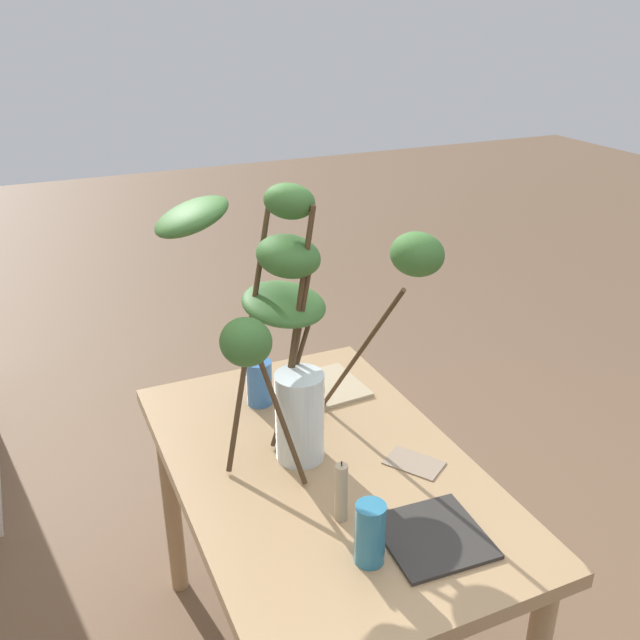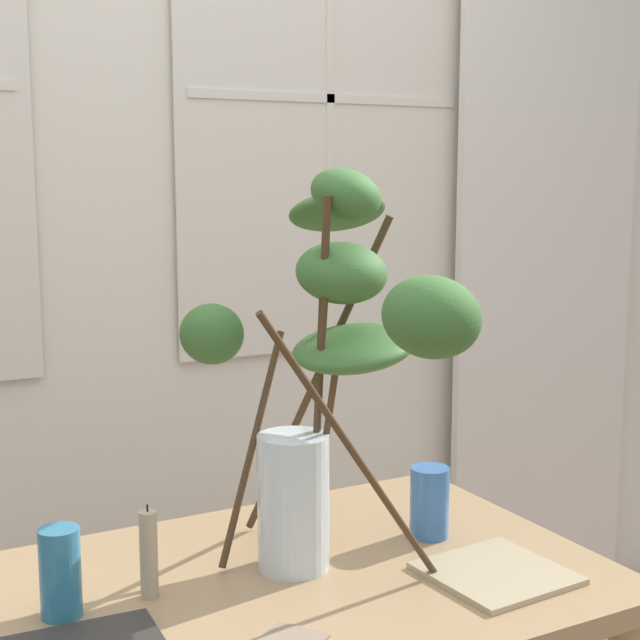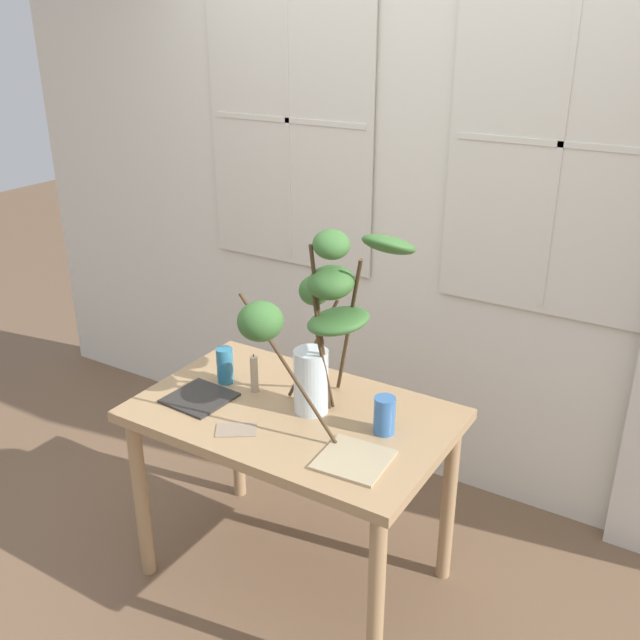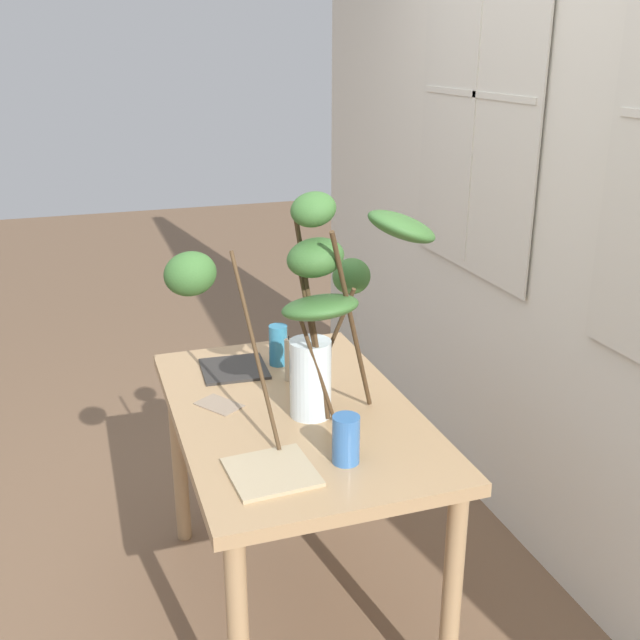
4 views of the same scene
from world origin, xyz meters
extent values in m
plane|color=brown|center=(0.00, 0.00, 0.00)|extent=(14.00, 14.00, 0.00)
cube|color=silver|center=(0.00, 1.01, 1.48)|extent=(4.72, 0.12, 2.95)
cube|color=white|center=(-0.63, 0.94, 1.68)|extent=(0.83, 0.01, 1.33)
cube|color=silver|center=(-0.63, 0.93, 1.68)|extent=(0.90, 0.01, 1.40)
cube|color=silver|center=(-0.63, 0.93, 1.68)|extent=(0.02, 0.01, 1.33)
cube|color=silver|center=(-0.63, 0.93, 1.68)|extent=(0.83, 0.01, 0.02)
cube|color=white|center=(0.63, 0.94, 1.68)|extent=(0.83, 0.01, 1.33)
cube|color=silver|center=(0.63, 0.93, 1.68)|extent=(0.90, 0.01, 1.40)
cube|color=silver|center=(0.63, 0.93, 1.68)|extent=(0.02, 0.01, 1.33)
cube|color=silver|center=(0.63, 0.93, 1.68)|extent=(0.83, 0.01, 0.02)
cube|color=tan|center=(0.00, 0.00, 0.75)|extent=(1.17, 0.74, 0.04)
cylinder|color=tan|center=(-0.52, -0.31, 0.37)|extent=(0.06, 0.06, 0.73)
cylinder|color=tan|center=(0.52, -0.31, 0.37)|extent=(0.06, 0.06, 0.73)
cylinder|color=tan|center=(-0.52, 0.31, 0.37)|extent=(0.06, 0.06, 0.73)
cylinder|color=tan|center=(0.52, 0.31, 0.37)|extent=(0.06, 0.06, 0.73)
cylinder|color=silver|center=(0.06, 0.04, 0.90)|extent=(0.13, 0.13, 0.25)
cylinder|color=silver|center=(0.06, 0.04, 0.82)|extent=(0.12, 0.12, 0.08)
cylinder|color=#47331E|center=(0.08, -0.14, 1.03)|extent=(0.36, 0.06, 0.50)
ellipsoid|color=#38662D|center=(0.10, -0.31, 1.28)|extent=(0.17, 0.18, 0.15)
cylinder|color=#47331E|center=(0.12, 0.03, 0.98)|extent=(0.02, 0.13, 0.39)
ellipsoid|color=#38662D|center=(0.17, 0.03, 1.17)|extent=(0.24, 0.24, 0.11)
cylinder|color=#47331E|center=(0.10, 0.03, 1.04)|extent=(0.03, 0.10, 0.52)
ellipsoid|color=#38662D|center=(0.15, 0.03, 1.30)|extent=(0.18, 0.20, 0.13)
cylinder|color=#47331E|center=(0.01, 0.12, 0.98)|extent=(0.18, 0.10, 0.40)
ellipsoid|color=#38662D|center=(-0.03, 0.20, 1.18)|extent=(0.16, 0.18, 0.14)
cylinder|color=#47331E|center=(0.10, 0.03, 1.11)|extent=(0.04, 0.11, 0.66)
ellipsoid|color=#38662D|center=(0.15, 0.02, 1.44)|extent=(0.17, 0.16, 0.14)
cylinder|color=#47331E|center=(0.16, 0.14, 1.09)|extent=(0.21, 0.22, 0.62)
ellipsoid|color=#38662D|center=(0.26, 0.23, 1.40)|extent=(0.27, 0.28, 0.15)
cylinder|color=teal|center=(-0.35, 0.05, 0.85)|extent=(0.07, 0.07, 0.15)
cylinder|color=#386BAD|center=(0.36, 0.04, 0.84)|extent=(0.08, 0.08, 0.14)
cube|color=#2D2B28|center=(-0.35, -0.11, 0.78)|extent=(0.24, 0.24, 0.01)
cube|color=tan|center=(0.35, -0.17, 0.78)|extent=(0.24, 0.24, 0.01)
cube|color=gray|center=(-0.09, -0.22, 0.78)|extent=(0.17, 0.16, 0.00)
cylinder|color=tan|center=(-0.21, 0.05, 0.85)|extent=(0.03, 0.03, 0.15)
cylinder|color=black|center=(-0.21, 0.05, 0.93)|extent=(0.00, 0.00, 0.01)
camera|label=1|loc=(-1.38, 0.62, 1.88)|focal=39.68mm
camera|label=2|loc=(-0.68, -1.40, 1.48)|focal=53.33mm
camera|label=3|loc=(1.31, -1.93, 2.14)|focal=40.42mm
camera|label=4|loc=(2.07, -0.60, 1.86)|focal=42.48mm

